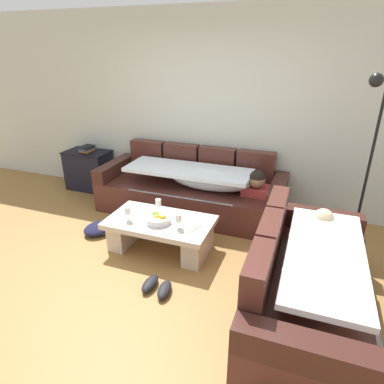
% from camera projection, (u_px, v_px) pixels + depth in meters
% --- Properties ---
extents(ground_plane, '(14.00, 14.00, 0.00)m').
position_uv_depth(ground_plane, '(143.00, 279.00, 3.41)').
color(ground_plane, olive).
extents(back_wall, '(9.00, 0.10, 2.70)m').
position_uv_depth(back_wall, '(210.00, 111.00, 4.72)').
color(back_wall, beige).
rests_on(back_wall, ground_plane).
extents(couch_along_wall, '(2.58, 0.92, 0.88)m').
position_uv_depth(couch_along_wall, '(194.00, 191.00, 4.69)').
color(couch_along_wall, '#49231D').
rests_on(couch_along_wall, ground_plane).
extents(couch_near_window, '(0.92, 1.97, 0.88)m').
position_uv_depth(couch_near_window, '(308.00, 283.00, 2.84)').
color(couch_near_window, '#49231D').
rests_on(couch_near_window, ground_plane).
extents(coffee_table, '(1.20, 0.68, 0.38)m').
position_uv_depth(coffee_table, '(160.00, 231.00, 3.84)').
color(coffee_table, beige).
rests_on(coffee_table, ground_plane).
extents(fruit_bowl, '(0.28, 0.28, 0.10)m').
position_uv_depth(fruit_bowl, '(158.00, 219.00, 3.72)').
color(fruit_bowl, silver).
rests_on(fruit_bowl, coffee_table).
extents(wine_glass_near_left, '(0.07, 0.07, 0.17)m').
position_uv_depth(wine_glass_near_left, '(128.00, 211.00, 3.73)').
color(wine_glass_near_left, silver).
rests_on(wine_glass_near_left, coffee_table).
extents(wine_glass_near_right, '(0.07, 0.07, 0.17)m').
position_uv_depth(wine_glass_near_right, '(178.00, 219.00, 3.57)').
color(wine_glass_near_right, silver).
rests_on(wine_glass_near_right, coffee_table).
extents(wine_glass_far_back, '(0.07, 0.07, 0.17)m').
position_uv_depth(wine_glass_far_back, '(158.00, 203.00, 3.92)').
color(wine_glass_far_back, silver).
rests_on(wine_glass_far_back, coffee_table).
extents(open_magazine, '(0.34, 0.30, 0.01)m').
position_uv_depth(open_magazine, '(186.00, 225.00, 3.67)').
color(open_magazine, white).
rests_on(open_magazine, coffee_table).
extents(side_cabinet, '(0.72, 0.44, 0.64)m').
position_uv_depth(side_cabinet, '(89.00, 170.00, 5.50)').
color(side_cabinet, black).
rests_on(side_cabinet, ground_plane).
extents(book_stack_on_cabinet, '(0.21, 0.24, 0.09)m').
position_uv_depth(book_stack_on_cabinet, '(87.00, 148.00, 5.36)').
color(book_stack_on_cabinet, '#B76623').
rests_on(book_stack_on_cabinet, side_cabinet).
extents(floor_lamp, '(0.33, 0.31, 1.95)m').
position_uv_depth(floor_lamp, '(367.00, 153.00, 3.64)').
color(floor_lamp, black).
rests_on(floor_lamp, ground_plane).
extents(pair_of_shoes, '(0.31, 0.31, 0.09)m').
position_uv_depth(pair_of_shoes, '(157.00, 287.00, 3.24)').
color(pair_of_shoes, black).
rests_on(pair_of_shoes, ground_plane).
extents(crumpled_garment, '(0.41, 0.47, 0.12)m').
position_uv_depth(crumpled_garment, '(99.00, 228.00, 4.26)').
color(crumpled_garment, '#191933').
rests_on(crumpled_garment, ground_plane).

